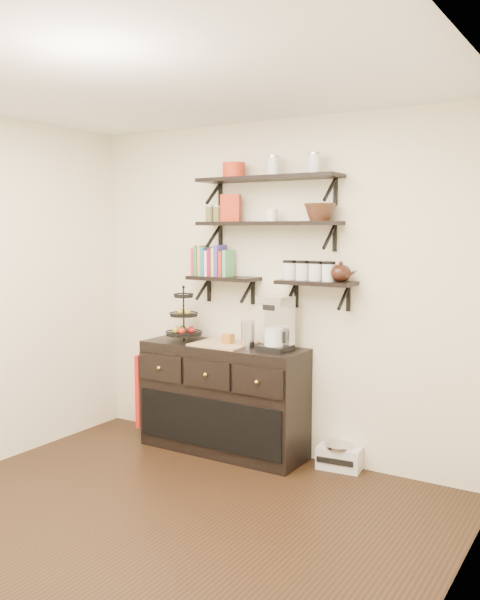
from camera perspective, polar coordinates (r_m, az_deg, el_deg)
name	(u,v)px	position (r m, az deg, el deg)	size (l,w,h in m)	color
floor	(135,536)	(4.12, -9.42, -20.21)	(3.50, 3.50, 0.00)	black
ceiling	(126,73)	(3.79, -10.21, 19.40)	(3.50, 3.50, 0.02)	white
back_wall	(275,290)	(5.16, 3.18, 0.92)	(3.50, 0.02, 2.70)	white
right_wall	(437,343)	(2.89, 17.25, -3.68)	(0.02, 3.50, 2.70)	white
shelf_top	(268,179)	(5.03, 2.51, 10.84)	(1.20, 0.27, 0.23)	black
shelf_mid	(268,224)	(5.02, 2.49, 6.85)	(1.20, 0.27, 0.23)	black
shelf_low_left	(224,279)	(5.26, -1.46, 1.89)	(0.60, 0.25, 0.23)	black
shelf_low_right	(316,284)	(4.86, 6.87, 1.47)	(0.60, 0.25, 0.23)	black
cookbooks	(215,262)	(5.30, -2.27, 3.40)	(0.36, 0.15, 0.26)	red
glass_canisters	(309,272)	(4.88, 6.18, 2.52)	(0.43, 0.10, 0.13)	silver
sideboard	(223,398)	(5.30, -1.52, -8.80)	(1.40, 0.50, 0.92)	black
fruit_stand	(184,322)	(5.40, -5.03, -2.01)	(0.30, 0.30, 0.45)	black
candle	(228,338)	(5.16, -1.08, -3.48)	(0.08, 0.08, 0.08)	#9D5D24
coffee_maker	(277,324)	(4.95, 3.34, -2.19)	(0.25, 0.24, 0.43)	black
thermal_carafe	(248,334)	(5.03, 0.72, -3.11)	(0.11, 0.11, 0.22)	silver
apron	(147,389)	(5.64, -8.35, -7.91)	(0.04, 0.27, 0.63)	#A91D12
radio	(339,457)	(5.08, 8.90, -13.77)	(0.35, 0.24, 0.20)	silver
recipe_box	(231,208)	(5.19, -0.83, 8.26)	(0.16, 0.06, 0.22)	#B12B14
walnut_bowl	(320,212)	(4.81, 7.18, 7.82)	(0.24, 0.24, 0.13)	black
ramekins	(272,215)	(5.00, 2.88, 7.62)	(0.09, 0.09, 0.10)	white
teapot	(341,271)	(4.77, 9.05, 2.55)	(0.21, 0.15, 0.15)	black
red_pot	(234,170)	(5.19, -0.54, 11.58)	(0.18, 0.18, 0.12)	#B12B14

